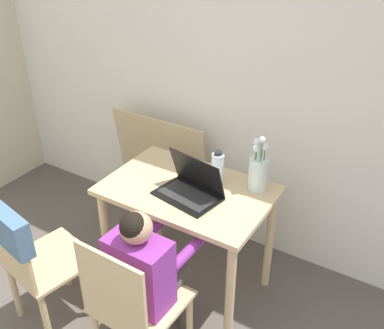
{
  "coord_description": "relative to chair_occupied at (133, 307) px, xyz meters",
  "views": [
    {
      "loc": [
        0.9,
        -0.19,
        2.12
      ],
      "look_at": [
        -0.18,
        1.57,
        0.92
      ],
      "focal_mm": 42.0,
      "sensor_mm": 36.0,
      "label": 1
    }
  ],
  "objects": [
    {
      "name": "wall_back",
      "position": [
        0.13,
        1.27,
        0.81
      ],
      "size": [
        6.4,
        0.05,
        2.5
      ],
      "color": "white",
      "rests_on": "ground_plane"
    },
    {
      "name": "water_bottle",
      "position": [
        0.02,
        0.78,
        0.39
      ],
      "size": [
        0.07,
        0.07,
        0.2
      ],
      "color": "silver",
      "rests_on": "dining_table"
    },
    {
      "name": "person_seated",
      "position": [
        0.0,
        0.13,
        0.15
      ],
      "size": [
        0.32,
        0.43,
        0.96
      ],
      "rotation": [
        0.0,
        0.0,
        3.12
      ],
      "color": "purple",
      "rests_on": "ground_plane"
    },
    {
      "name": "laptop",
      "position": [
        -0.04,
        0.6,
        0.35
      ],
      "size": [
        0.38,
        0.29,
        0.23
      ],
      "rotation": [
        0.0,
        0.0,
        -0.18
      ],
      "color": "black",
      "rests_on": "dining_table"
    },
    {
      "name": "chair_occupied",
      "position": [
        0.0,
        0.0,
        0.0
      ],
      "size": [
        0.41,
        0.41,
        0.86
      ],
      "rotation": [
        0.0,
        0.0,
        3.12
      ],
      "color": "#D6B784",
      "rests_on": "ground_plane"
    },
    {
      "name": "cardboard_panel",
      "position": [
        -0.63,
        1.15,
        -0.02
      ],
      "size": [
        0.75,
        0.13,
        0.86
      ],
      "color": "tan",
      "rests_on": "ground_plane"
    },
    {
      "name": "dining_table",
      "position": [
        -0.09,
        0.64,
        0.17
      ],
      "size": [
        0.94,
        0.62,
        0.74
      ],
      "color": "#D6B784",
      "rests_on": "ground_plane"
    },
    {
      "name": "flower_vase",
      "position": [
        0.24,
        0.85,
        0.41
      ],
      "size": [
        0.11,
        0.11,
        0.34
      ],
      "color": "silver",
      "rests_on": "dining_table"
    },
    {
      "name": "chair_spare",
      "position": [
        -0.63,
        -0.08,
        0.14
      ],
      "size": [
        0.47,
        0.5,
        0.87
      ],
      "rotation": [
        0.0,
        0.0,
        2.94
      ],
      "color": "#D6B784",
      "rests_on": "ground_plane"
    }
  ]
}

